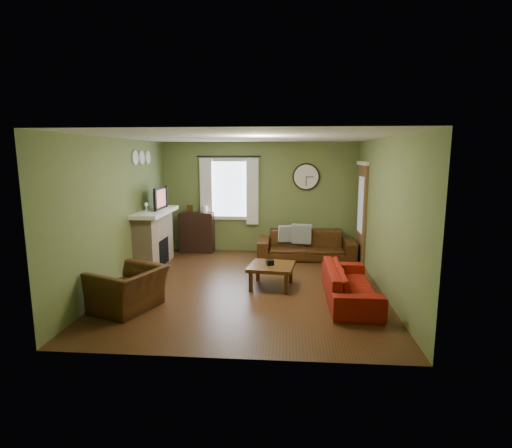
# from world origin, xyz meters

# --- Properties ---
(floor) EXTENTS (4.60, 5.20, 0.00)m
(floor) POSITION_xyz_m (0.00, 0.00, 0.00)
(floor) COLOR #432713
(floor) RESTS_ON ground
(ceiling) EXTENTS (4.60, 5.20, 0.00)m
(ceiling) POSITION_xyz_m (0.00, 0.00, 2.60)
(ceiling) COLOR white
(ceiling) RESTS_ON ground
(wall_left) EXTENTS (0.00, 5.20, 2.60)m
(wall_left) POSITION_xyz_m (-2.30, 0.00, 1.30)
(wall_left) COLOR olive
(wall_left) RESTS_ON ground
(wall_right) EXTENTS (0.00, 5.20, 2.60)m
(wall_right) POSITION_xyz_m (2.30, 0.00, 1.30)
(wall_right) COLOR olive
(wall_right) RESTS_ON ground
(wall_back) EXTENTS (4.60, 0.00, 2.60)m
(wall_back) POSITION_xyz_m (0.00, 2.60, 1.30)
(wall_back) COLOR olive
(wall_back) RESTS_ON ground
(wall_front) EXTENTS (4.60, 0.00, 2.60)m
(wall_front) POSITION_xyz_m (0.00, -2.60, 1.30)
(wall_front) COLOR olive
(wall_front) RESTS_ON ground
(fireplace) EXTENTS (0.40, 1.40, 1.10)m
(fireplace) POSITION_xyz_m (-2.10, 1.15, 0.55)
(fireplace) COLOR tan
(fireplace) RESTS_ON floor
(firebox) EXTENTS (0.04, 0.60, 0.55)m
(firebox) POSITION_xyz_m (-1.91, 1.15, 0.30)
(firebox) COLOR black
(firebox) RESTS_ON fireplace
(mantel) EXTENTS (0.58, 1.60, 0.08)m
(mantel) POSITION_xyz_m (-2.07, 1.15, 1.14)
(mantel) COLOR white
(mantel) RESTS_ON fireplace
(tv) EXTENTS (0.08, 0.60, 0.35)m
(tv) POSITION_xyz_m (-2.05, 1.30, 1.35)
(tv) COLOR black
(tv) RESTS_ON mantel
(tv_screen) EXTENTS (0.02, 0.62, 0.36)m
(tv_screen) POSITION_xyz_m (-1.97, 1.30, 1.41)
(tv_screen) COLOR #994C3F
(tv_screen) RESTS_ON mantel
(medallion_left) EXTENTS (0.28, 0.28, 0.03)m
(medallion_left) POSITION_xyz_m (-2.28, 0.80, 2.25)
(medallion_left) COLOR white
(medallion_left) RESTS_ON wall_left
(medallion_mid) EXTENTS (0.28, 0.28, 0.03)m
(medallion_mid) POSITION_xyz_m (-2.28, 1.15, 2.25)
(medallion_mid) COLOR white
(medallion_mid) RESTS_ON wall_left
(medallion_right) EXTENTS (0.28, 0.28, 0.03)m
(medallion_right) POSITION_xyz_m (-2.28, 1.50, 2.25)
(medallion_right) COLOR white
(medallion_right) RESTS_ON wall_left
(window_pane) EXTENTS (1.00, 0.02, 1.30)m
(window_pane) POSITION_xyz_m (-0.70, 2.58, 1.50)
(window_pane) COLOR silver
(window_pane) RESTS_ON wall_back
(curtain_rod) EXTENTS (0.03, 0.03, 1.50)m
(curtain_rod) POSITION_xyz_m (-0.70, 2.48, 2.27)
(curtain_rod) COLOR black
(curtain_rod) RESTS_ON wall_back
(curtain_left) EXTENTS (0.28, 0.04, 1.55)m
(curtain_left) POSITION_xyz_m (-1.25, 2.48, 1.45)
(curtain_left) COLOR white
(curtain_left) RESTS_ON wall_back
(curtain_right) EXTENTS (0.28, 0.04, 1.55)m
(curtain_right) POSITION_xyz_m (-0.15, 2.48, 1.45)
(curtain_right) COLOR white
(curtain_right) RESTS_ON wall_back
(wall_clock) EXTENTS (0.64, 0.06, 0.64)m
(wall_clock) POSITION_xyz_m (1.10, 2.55, 1.80)
(wall_clock) COLOR white
(wall_clock) RESTS_ON wall_back
(door) EXTENTS (0.05, 0.90, 2.10)m
(door) POSITION_xyz_m (2.27, 1.85, 1.05)
(door) COLOR brown
(door) RESTS_ON floor
(bookshelf) EXTENTS (0.80, 0.34, 0.95)m
(bookshelf) POSITION_xyz_m (-1.48, 2.41, 0.48)
(bookshelf) COLOR black
(bookshelf) RESTS_ON floor
(book) EXTENTS (0.21, 0.26, 0.02)m
(book) POSITION_xyz_m (-1.40, 2.49, 0.96)
(book) COLOR #44260E
(book) RESTS_ON bookshelf
(sofa_brown) EXTENTS (2.16, 0.84, 0.63)m
(sofa_brown) POSITION_xyz_m (1.11, 1.98, 0.32)
(sofa_brown) COLOR #381F0B
(sofa_brown) RESTS_ON floor
(pillow_left) EXTENTS (0.45, 0.19, 0.44)m
(pillow_left) POSITION_xyz_m (1.00, 2.03, 0.55)
(pillow_left) COLOR gray
(pillow_left) RESTS_ON sofa_brown
(pillow_right) EXTENTS (0.38, 0.17, 0.36)m
(pillow_right) POSITION_xyz_m (0.66, 2.04, 0.55)
(pillow_right) COLOR gray
(pillow_right) RESTS_ON sofa_brown
(sofa_red) EXTENTS (0.74, 1.89, 0.55)m
(sofa_red) POSITION_xyz_m (1.69, -0.61, 0.28)
(sofa_red) COLOR maroon
(sofa_red) RESTS_ON floor
(armchair) EXTENTS (1.15, 1.22, 0.63)m
(armchair) POSITION_xyz_m (-1.70, -1.24, 0.32)
(armchair) COLOR #381F0B
(armchair) RESTS_ON floor
(coffee_table) EXTENTS (0.86, 0.86, 0.41)m
(coffee_table) POSITION_xyz_m (0.41, -0.05, 0.20)
(coffee_table) COLOR #44260E
(coffee_table) RESTS_ON floor
(tissue_box) EXTENTS (0.15, 0.15, 0.09)m
(tissue_box) POSITION_xyz_m (0.38, -0.07, 0.40)
(tissue_box) COLOR black
(tissue_box) RESTS_ON coffee_table
(wine_glass_a) EXTENTS (0.07, 0.07, 0.20)m
(wine_glass_a) POSITION_xyz_m (-2.05, 0.63, 1.28)
(wine_glass_a) COLOR white
(wine_glass_a) RESTS_ON mantel
(wine_glass_b) EXTENTS (0.07, 0.07, 0.21)m
(wine_glass_b) POSITION_xyz_m (-2.05, 0.65, 1.29)
(wine_glass_b) COLOR white
(wine_glass_b) RESTS_ON mantel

